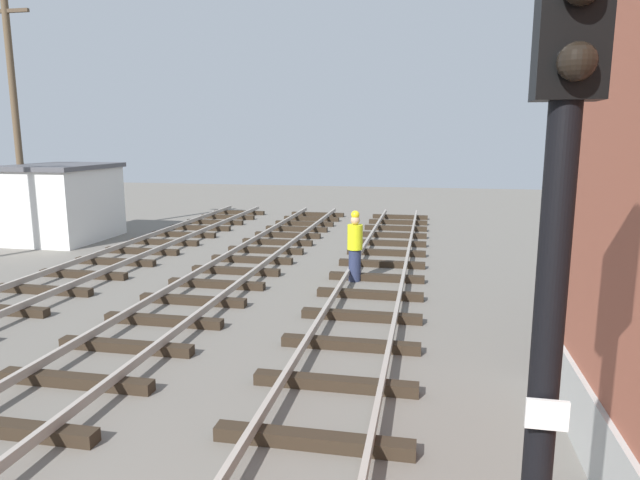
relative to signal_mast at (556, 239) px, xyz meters
The scene contains 4 objects.
signal_mast is the anchor object (origin of this frame).
control_hut 20.26m from the signal_mast, 133.10° to the left, with size 3.00×3.80×2.76m.
utility_pole_far 21.06m from the signal_mast, 136.39° to the left, with size 1.80×0.24×8.38m.
track_worker_foreground 11.43m from the signal_mast, 103.31° to the left, with size 0.40×0.40×1.87m.
Camera 1 is at (1.86, -2.07, 3.76)m, focal length 31.43 mm.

